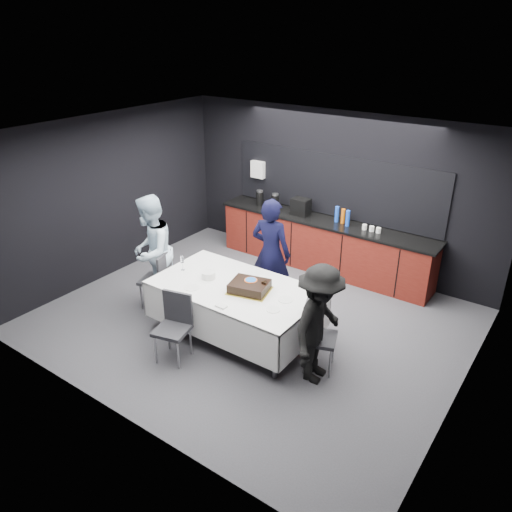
{
  "coord_description": "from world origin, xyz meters",
  "views": [
    {
      "loc": [
        3.76,
        -5.21,
        4.12
      ],
      "look_at": [
        0.0,
        0.1,
        1.05
      ],
      "focal_mm": 35.0,
      "sensor_mm": 36.0,
      "label": 1
    }
  ],
  "objects_px": {
    "cake_assembly": "(250,287)",
    "chair_left": "(159,276)",
    "plate_stack": "(209,275)",
    "chair_right": "(314,332)",
    "person_right": "(319,325)",
    "champagne_flute": "(182,260)",
    "person_left": "(151,251)",
    "party_table": "(235,295)",
    "chair_near": "(175,322)",
    "person_center": "(271,253)"
  },
  "relations": [
    {
      "from": "chair_left",
      "to": "person_center",
      "type": "height_order",
      "value": "person_center"
    },
    {
      "from": "chair_right",
      "to": "person_center",
      "type": "height_order",
      "value": "person_center"
    },
    {
      "from": "party_table",
      "to": "champagne_flute",
      "type": "relative_size",
      "value": 10.36
    },
    {
      "from": "plate_stack",
      "to": "chair_left",
      "type": "xyz_separation_m",
      "value": [
        -0.99,
        -0.05,
        -0.3
      ]
    },
    {
      "from": "plate_stack",
      "to": "champagne_flute",
      "type": "bearing_deg",
      "value": -176.97
    },
    {
      "from": "chair_near",
      "to": "champagne_flute",
      "type": "bearing_deg",
      "value": 126.1
    },
    {
      "from": "champagne_flute",
      "to": "person_left",
      "type": "height_order",
      "value": "person_left"
    },
    {
      "from": "person_right",
      "to": "chair_near",
      "type": "bearing_deg",
      "value": 106.23
    },
    {
      "from": "chair_near",
      "to": "plate_stack",
      "type": "bearing_deg",
      "value": 98.17
    },
    {
      "from": "party_table",
      "to": "chair_left",
      "type": "distance_m",
      "value": 1.45
    },
    {
      "from": "plate_stack",
      "to": "chair_right",
      "type": "bearing_deg",
      "value": 0.0
    },
    {
      "from": "champagne_flute",
      "to": "chair_right",
      "type": "bearing_deg",
      "value": 0.66
    },
    {
      "from": "chair_near",
      "to": "person_right",
      "type": "distance_m",
      "value": 1.91
    },
    {
      "from": "chair_right",
      "to": "person_center",
      "type": "xyz_separation_m",
      "value": [
        -1.35,
        1.03,
        0.35
      ]
    },
    {
      "from": "party_table",
      "to": "chair_right",
      "type": "bearing_deg",
      "value": -1.39
    },
    {
      "from": "party_table",
      "to": "chair_right",
      "type": "relative_size",
      "value": 2.51
    },
    {
      "from": "party_table",
      "to": "cake_assembly",
      "type": "bearing_deg",
      "value": 0.59
    },
    {
      "from": "chair_left",
      "to": "chair_near",
      "type": "xyz_separation_m",
      "value": [
        1.11,
        -0.81,
        0.0
      ]
    },
    {
      "from": "party_table",
      "to": "plate_stack",
      "type": "xyz_separation_m",
      "value": [
        -0.46,
        -0.03,
        0.19
      ]
    },
    {
      "from": "cake_assembly",
      "to": "chair_right",
      "type": "bearing_deg",
      "value": -1.86
    },
    {
      "from": "champagne_flute",
      "to": "person_left",
      "type": "distance_m",
      "value": 0.67
    },
    {
      "from": "champagne_flute",
      "to": "chair_right",
      "type": "xyz_separation_m",
      "value": [
        2.22,
        0.03,
        -0.4
      ]
    },
    {
      "from": "party_table",
      "to": "chair_right",
      "type": "distance_m",
      "value": 1.28
    },
    {
      "from": "person_center",
      "to": "person_left",
      "type": "relative_size",
      "value": 0.99
    },
    {
      "from": "chair_left",
      "to": "party_table",
      "type": "bearing_deg",
      "value": 3.12
    },
    {
      "from": "plate_stack",
      "to": "person_left",
      "type": "distance_m",
      "value": 1.16
    },
    {
      "from": "plate_stack",
      "to": "person_center",
      "type": "bearing_deg",
      "value": 69.76
    },
    {
      "from": "chair_right",
      "to": "person_left",
      "type": "height_order",
      "value": "person_left"
    },
    {
      "from": "party_table",
      "to": "chair_near",
      "type": "bearing_deg",
      "value": -110.63
    },
    {
      "from": "chair_right",
      "to": "chair_near",
      "type": "xyz_separation_m",
      "value": [
        -1.61,
        -0.85,
        0.0
      ]
    },
    {
      "from": "champagne_flute",
      "to": "party_table",
      "type": "bearing_deg",
      "value": 3.45
    },
    {
      "from": "cake_assembly",
      "to": "chair_left",
      "type": "bearing_deg",
      "value": -177.25
    },
    {
      "from": "cake_assembly",
      "to": "plate_stack",
      "type": "relative_size",
      "value": 3.17
    },
    {
      "from": "party_table",
      "to": "person_right",
      "type": "height_order",
      "value": "person_right"
    },
    {
      "from": "chair_right",
      "to": "chair_near",
      "type": "bearing_deg",
      "value": -152.09
    },
    {
      "from": "champagne_flute",
      "to": "chair_left",
      "type": "distance_m",
      "value": 0.65
    },
    {
      "from": "plate_stack",
      "to": "person_left",
      "type": "xyz_separation_m",
      "value": [
        -1.15,
        -0.0,
        0.06
      ]
    },
    {
      "from": "person_right",
      "to": "plate_stack",
      "type": "bearing_deg",
      "value": 79.93
    },
    {
      "from": "cake_assembly",
      "to": "plate_stack",
      "type": "bearing_deg",
      "value": -177.26
    },
    {
      "from": "champagne_flute",
      "to": "person_center",
      "type": "bearing_deg",
      "value": 50.83
    },
    {
      "from": "plate_stack",
      "to": "champagne_flute",
      "type": "xyz_separation_m",
      "value": [
        -0.48,
        -0.03,
        0.11
      ]
    },
    {
      "from": "plate_stack",
      "to": "chair_left",
      "type": "bearing_deg",
      "value": -177.24
    },
    {
      "from": "chair_right",
      "to": "champagne_flute",
      "type": "bearing_deg",
      "value": -179.34
    },
    {
      "from": "champagne_flute",
      "to": "chair_right",
      "type": "distance_m",
      "value": 2.25
    },
    {
      "from": "cake_assembly",
      "to": "chair_left",
      "type": "xyz_separation_m",
      "value": [
        -1.69,
        -0.08,
        -0.31
      ]
    },
    {
      "from": "person_right",
      "to": "person_left",
      "type": "bearing_deg",
      "value": 81.86
    },
    {
      "from": "chair_right",
      "to": "person_center",
      "type": "bearing_deg",
      "value": 142.66
    },
    {
      "from": "chair_near",
      "to": "person_left",
      "type": "xyz_separation_m",
      "value": [
        -1.28,
        0.85,
        0.36
      ]
    },
    {
      "from": "champagne_flute",
      "to": "chair_left",
      "type": "bearing_deg",
      "value": -177.51
    },
    {
      "from": "person_left",
      "to": "person_right",
      "type": "xyz_separation_m",
      "value": [
        3.04,
        -0.16,
        -0.11
      ]
    }
  ]
}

